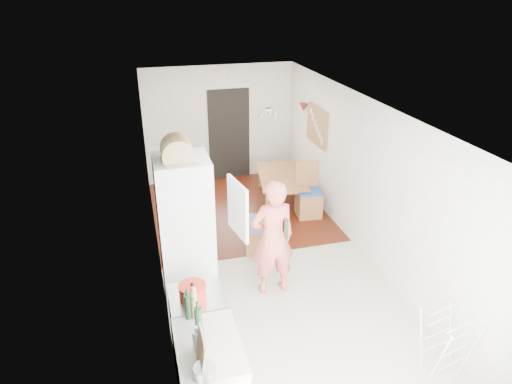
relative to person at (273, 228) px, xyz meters
name	(u,v)px	position (x,y,z in m)	size (l,w,h in m)	color
room_shell	(265,189)	(0.10, 0.74, 0.24)	(3.20, 7.00, 2.50)	white
floor	(264,261)	(0.10, 0.74, -1.01)	(3.20, 7.00, 0.01)	beige
wood_floor_overlay	(238,209)	(0.10, 2.59, -1.00)	(3.20, 3.30, 0.01)	#551A14
sage_wall_panel	(164,234)	(-1.49, -1.26, 0.84)	(0.02, 3.00, 1.30)	slate
tile_splashback	(176,330)	(-1.48, -1.81, 0.14)	(0.02, 1.90, 0.50)	black
doorway_recess	(229,135)	(0.30, 4.22, -0.01)	(0.90, 0.04, 2.00)	black
base_cabinet	(210,381)	(-1.20, -1.81, -0.58)	(0.60, 0.90, 0.86)	white
worktop	(208,346)	(-1.20, -1.81, -0.12)	(0.62, 0.92, 0.06)	beige
range_cooker	(199,330)	(-1.20, -1.06, -0.57)	(0.60, 0.60, 0.88)	white
cooker_top	(197,297)	(-1.20, -1.06, -0.11)	(0.60, 0.60, 0.04)	#B8B8BA
fridge_housing	(186,237)	(-1.17, -0.04, 0.07)	(0.66, 0.66, 2.15)	white
fridge_door	(238,209)	(-0.56, -0.34, 0.54)	(0.56, 0.04, 0.70)	white
fridge_interior	(209,201)	(-0.86, -0.04, 0.54)	(0.02, 0.52, 0.66)	white
pinboard	(317,126)	(1.68, 2.64, 0.54)	(0.03, 0.90, 0.70)	#AD7953
pinboard_frame	(316,126)	(1.67, 2.64, 0.54)	(0.01, 0.94, 0.74)	#A56E3D
wall_sconce	(304,107)	(1.64, 3.29, 0.74)	(0.18, 0.18, 0.16)	maroon
person	(273,228)	(0.00, 0.00, 0.00)	(0.73, 0.48, 2.01)	#E56B5C
dining_table	(283,190)	(1.06, 2.74, -0.77)	(1.34, 0.74, 0.47)	#A56E3D
dining_chair	(309,191)	(1.33, 2.00, -0.49)	(0.44, 0.44, 1.03)	#A56E3D
stool	(258,240)	(0.07, 1.01, -0.78)	(0.35, 0.35, 0.45)	#A56E3D
grey_drape	(259,224)	(0.07, 0.96, -0.46)	(0.39, 0.39, 0.17)	gray
drying_rack	(445,344)	(1.41, -1.95, -0.62)	(0.40, 0.36, 0.77)	white
bread_bin	(177,152)	(-1.21, -0.11, 1.25)	(0.39, 0.37, 0.21)	tan
red_casserole	(193,292)	(-1.24, -1.10, 0.00)	(0.30, 0.30, 0.18)	red
steel_pan	(205,372)	(-1.29, -2.19, -0.04)	(0.20, 0.20, 0.10)	#B8B8BA
held_bottle	(286,228)	(0.14, -0.14, 0.07)	(0.05, 0.05, 0.25)	#1C3D1F
bottle_a	(198,322)	(-1.26, -1.67, 0.07)	(0.07, 0.07, 0.32)	#1C3D1F
bottle_b	(188,307)	(-1.33, -1.41, 0.06)	(0.07, 0.07, 0.29)	#1C3D1F
bottle_c	(197,341)	(-1.30, -1.87, 0.02)	(0.09, 0.09, 0.22)	silver
pepper_mill_front	(195,308)	(-1.26, -1.41, 0.03)	(0.07, 0.07, 0.24)	tan
pepper_mill_back	(194,301)	(-1.25, -1.28, 0.02)	(0.06, 0.06, 0.22)	tan
chopping_boards	(201,351)	(-1.30, -2.08, 0.09)	(0.04, 0.26, 0.36)	tan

